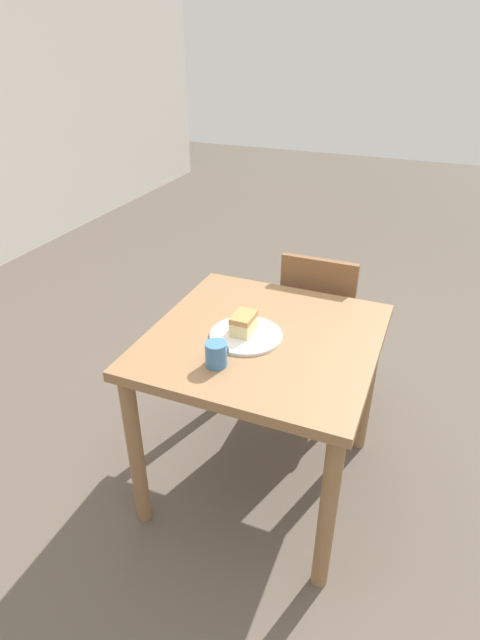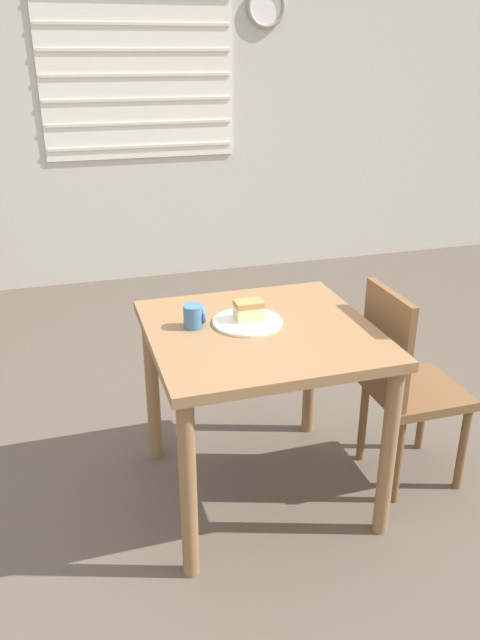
{
  "view_description": "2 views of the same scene",
  "coord_description": "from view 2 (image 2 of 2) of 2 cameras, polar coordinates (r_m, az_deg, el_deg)",
  "views": [
    {
      "loc": [
        -1.44,
        -0.42,
        1.76
      ],
      "look_at": [
        0.08,
        0.2,
        0.81
      ],
      "focal_mm": 28.0,
      "sensor_mm": 36.0,
      "label": 1
    },
    {
      "loc": [
        -0.63,
        -1.96,
        1.75
      ],
      "look_at": [
        0.02,
        0.19,
        0.77
      ],
      "focal_mm": 35.0,
      "sensor_mm": 36.0,
      "label": 2
    }
  ],
  "objects": [
    {
      "name": "coffee_mug",
      "position": [
        2.39,
        -4.22,
        0.33
      ],
      "size": [
        0.08,
        0.08,
        0.09
      ],
      "color": "teal",
      "rests_on": "dining_table_near"
    },
    {
      "name": "cake_slice",
      "position": [
        2.43,
        0.81,
        0.92
      ],
      "size": [
        0.11,
        0.08,
        0.08
      ],
      "color": "#E5CC89",
      "rests_on": "plate"
    },
    {
      "name": "wall_back",
      "position": [
        5.04,
        -10.04,
        19.26
      ],
      "size": [
        10.0,
        0.09,
        2.8
      ],
      "color": "beige",
      "rests_on": "ground_plane"
    },
    {
      "name": "dining_table_near",
      "position": [
        2.45,
        1.89,
        -3.34
      ],
      "size": [
        0.86,
        0.85,
        0.76
      ],
      "color": "olive",
      "rests_on": "ground_plane"
    },
    {
      "name": "plate",
      "position": [
        2.43,
        0.7,
        -0.19
      ],
      "size": [
        0.27,
        0.27,
        0.01
      ],
      "color": "white",
      "rests_on": "dining_table_near"
    },
    {
      "name": "ground_plane",
      "position": [
        2.7,
        0.83,
        -16.83
      ],
      "size": [
        14.0,
        14.0,
        0.0
      ],
      "primitive_type": "plane",
      "color": "brown"
    },
    {
      "name": "chair_near_window",
      "position": [
        2.7,
        14.79,
        -5.47
      ],
      "size": [
        0.37,
        0.37,
        0.89
      ],
      "rotation": [
        0.0,
        0.0,
        1.57
      ],
      "color": "brown",
      "rests_on": "ground_plane"
    }
  ]
}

